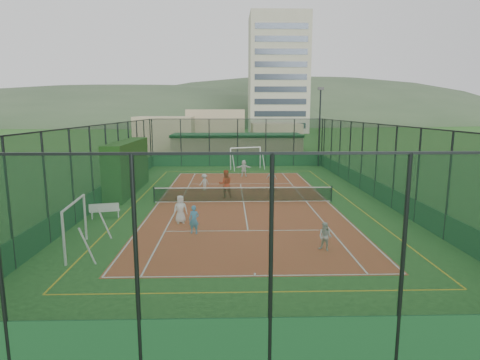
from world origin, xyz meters
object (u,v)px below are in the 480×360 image
object	(u,v)px
child_far_right	(272,179)
coach	(225,184)
child_near_mid	(194,220)
child_near_left	(180,209)
child_far_left	(204,182)
apartment_tower	(278,75)
child_far_back	(244,168)
clubhouse	(237,147)
white_bench	(105,210)
futsal_goal_near	(75,227)
child_near_right	(325,237)
futsal_goal_far	(246,158)
floodlight_ne	(319,127)

from	to	relation	value
child_far_right	coach	bearing A→B (deg)	58.50
child_near_mid	child_near_left	bearing A→B (deg)	128.82
child_far_left	apartment_tower	bearing A→B (deg)	-137.75
child_far_back	coach	distance (m)	9.04
clubhouse	child_far_left	bearing A→B (deg)	-98.62
apartment_tower	white_bench	size ratio (longest dim) A/B	19.00
futsal_goal_near	coach	world-z (taller)	futsal_goal_near
child_near_right	child_far_right	distance (m)	14.03
futsal_goal_near	child_near_mid	distance (m)	5.32
child_near_left	child_near_right	xyz separation A→B (m)	(6.64, -4.42, -0.13)
child_near_left	child_near_mid	world-z (taller)	child_near_left
child_far_left	futsal_goal_near	bearing A→B (deg)	33.16
futsal_goal_far	child_far_right	distance (m)	10.28
child_near_left	white_bench	bearing A→B (deg)	154.75
child_near_left	child_far_left	size ratio (longest dim) A/B	1.19
apartment_tower	coach	size ratio (longest dim) A/B	15.62
child_near_left	apartment_tower	bearing A→B (deg)	69.26
clubhouse	child_near_right	distance (m)	31.48
child_near_left	child_far_right	world-z (taller)	child_near_left
futsal_goal_near	child_near_mid	world-z (taller)	futsal_goal_near
clubhouse	futsal_goal_near	xyz separation A→B (m)	(-7.40, -31.10, -0.52)
clubhouse	futsal_goal_far	size ratio (longest dim) A/B	4.53
futsal_goal_near	clubhouse	bearing A→B (deg)	-18.70
futsal_goal_far	child_far_right	world-z (taller)	futsal_goal_far
child_far_left	coach	size ratio (longest dim) A/B	0.65
futsal_goal_near	child_near_mid	xyz separation A→B (m)	(4.76, 2.35, -0.36)
floodlight_ne	futsal_goal_near	xyz separation A→B (m)	(-16.00, -25.70, -3.07)
floodlight_ne	clubhouse	distance (m)	10.47
white_bench	futsal_goal_near	distance (m)	5.39
apartment_tower	coach	bearing A→B (deg)	-99.26
clubhouse	child_far_right	size ratio (longest dim) A/B	10.97
child_near_left	futsal_goal_near	bearing A→B (deg)	-143.33
child_far_left	child_far_right	xyz separation A→B (m)	(5.10, 0.93, 0.07)
floodlight_ne	child_far_back	world-z (taller)	floodlight_ne
white_bench	child_near_right	xyz separation A→B (m)	(10.94, -5.54, 0.18)
floodlight_ne	child_near_right	bearing A→B (deg)	-101.91
clubhouse	child_near_right	bearing A→B (deg)	-84.28
apartment_tower	futsal_goal_near	size ratio (longest dim) A/B	9.17
futsal_goal_far	child_near_mid	bearing A→B (deg)	-118.92
futsal_goal_near	floodlight_ne	bearing A→B (deg)	-37.22
floodlight_ne	child_far_back	distance (m)	10.98
white_bench	child_near_right	size ratio (longest dim) A/B	1.29
child_far_right	child_near_mid	bearing A→B (deg)	80.32
white_bench	child_far_right	xyz separation A→B (m)	(10.14, 8.47, 0.26)
child_far_left	child_near_mid	bearing A→B (deg)	53.65
futsal_goal_far	child_near_left	world-z (taller)	futsal_goal_far
child_near_right	child_far_back	xyz separation A→B (m)	(-2.73, 19.42, 0.13)
child_far_left	coach	world-z (taller)	coach
child_near_mid	child_near_right	world-z (taller)	child_near_mid
child_near_right	child_far_back	world-z (taller)	child_far_back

